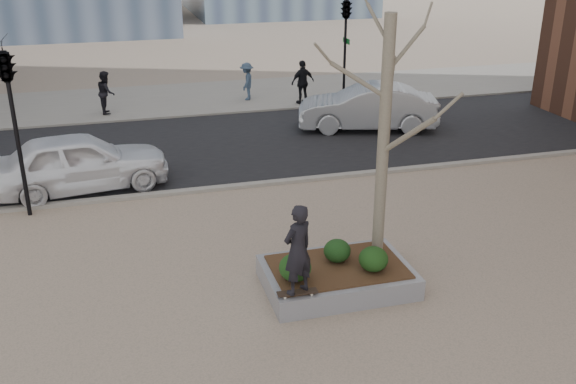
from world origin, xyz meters
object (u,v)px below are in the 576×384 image
object	(u,v)px
skateboard	(297,294)
skateboarder	(298,250)
planter	(337,277)
police_car	(79,162)

from	to	relation	value
skateboard	skateboarder	size ratio (longest dim) A/B	0.43
planter	skateboarder	world-z (taller)	skateboarder
skateboard	police_car	distance (m)	8.85
skateboarder	planter	bearing A→B (deg)	-169.52
skateboard	police_car	size ratio (longest dim) A/B	0.16
skateboarder	police_car	xyz separation A→B (m)	(-4.09, 7.84, -0.57)
skateboard	police_car	xyz separation A→B (m)	(-4.09, 7.84, 0.37)
planter	skateboarder	distance (m)	1.82
skateboard	skateboarder	bearing A→B (deg)	0.00
planter	skateboard	xyz separation A→B (m)	(-1.10, -0.82, 0.26)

